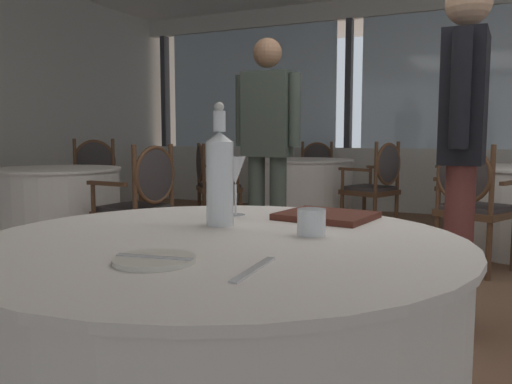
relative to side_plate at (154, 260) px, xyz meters
name	(u,v)px	position (x,y,z in m)	size (l,w,h in m)	color
ground_plane	(410,330)	(0.27, 1.84, -0.75)	(15.13, 15.13, 0.00)	brown
window_wall_far	(465,126)	(0.27, 6.21, 0.38)	(9.63, 0.14, 2.84)	beige
foreground_table	(222,373)	(0.00, 0.29, -0.38)	(1.28, 1.28, 0.74)	white
side_plate	(154,260)	(0.00, 0.00, 0.00)	(0.18, 0.18, 0.01)	silver
butter_knife	(154,257)	(0.00, 0.00, 0.01)	(0.17, 0.02, 0.00)	silver
dinner_fork	(254,269)	(0.22, 0.03, 0.00)	(0.20, 0.02, 0.00)	silver
water_bottle	(220,176)	(-0.10, 0.46, 0.14)	(0.08, 0.08, 0.36)	white
wine_glass	(235,172)	(-0.14, 0.65, 0.14)	(0.07, 0.07, 0.20)	white
water_tumbler	(311,222)	(0.20, 0.43, 0.03)	(0.08, 0.08, 0.07)	white
menu_book	(326,216)	(0.16, 0.71, 0.01)	(0.28, 0.24, 0.02)	#512319
dining_chair_0_0	(471,198)	(0.49, 3.22, -0.19)	(0.64, 0.61, 0.95)	brown
dining_chair_0_2	(462,179)	(0.32, 5.04, -0.20)	(0.66, 0.64, 0.93)	brown
background_table_1	(56,212)	(-2.71, 2.34, -0.38)	(1.10, 1.10, 0.74)	white
dining_chair_1_0	(143,198)	(-1.74, 2.26, -0.20)	(0.51, 0.57, 0.95)	brown
dining_chair_1_1	(91,179)	(-3.12, 3.23, -0.17)	(0.64, 0.61, 0.99)	brown
background_table_3	(300,191)	(-1.43, 4.82, -0.38)	(1.24, 1.24, 0.74)	white
dining_chair_3_0	(315,171)	(-1.58, 5.85, -0.21)	(0.59, 0.53, 0.94)	brown
dining_chair_3_1	(211,178)	(-2.24, 4.17, -0.21)	(0.65, 0.66, 0.93)	brown
dining_chair_3_2	(377,181)	(-0.45, 4.44, -0.19)	(0.60, 0.63, 0.96)	brown
diner_person_0	(267,137)	(-0.95, 2.78, 0.25)	(0.53, 0.22, 1.74)	#424C42
diner_person_1	(463,134)	(0.49, 1.94, 0.27)	(0.22, 0.53, 1.77)	brown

